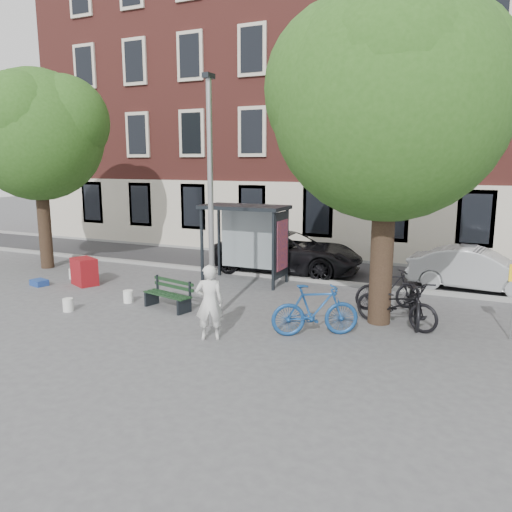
{
  "coord_description": "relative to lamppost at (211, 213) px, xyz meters",
  "views": [
    {
      "loc": [
        6.19,
        -10.88,
        4.03
      ],
      "look_at": [
        0.43,
        1.79,
        1.4
      ],
      "focal_mm": 35.0,
      "sensor_mm": 36.0,
      "label": 1
    }
  ],
  "objects": [
    {
      "name": "red_stand",
      "position": [
        -5.69,
        1.47,
        -2.33
      ],
      "size": [
        1.07,
        0.92,
        0.9
      ],
      "primitive_type": "cube",
      "rotation": [
        0.0,
        0.0,
        -0.42
      ],
      "color": "maroon",
      "rests_on": "ground"
    },
    {
      "name": "building_row",
      "position": [
        0.0,
        13.0,
        4.22
      ],
      "size": [
        30.0,
        8.0,
        14.0
      ],
      "primitive_type": "cube",
      "color": "brown",
      "rests_on": "ground"
    },
    {
      "name": "bucket_b",
      "position": [
        -3.94,
        -1.03,
        -2.6
      ],
      "size": [
        0.31,
        0.31,
        0.36
      ],
      "primitive_type": "cylinder",
      "rotation": [
        0.0,
        0.0,
        -0.13
      ],
      "color": "white",
      "rests_on": "ground"
    },
    {
      "name": "curb_far",
      "position": [
        0.0,
        9.0,
        -2.72
      ],
      "size": [
        40.0,
        0.25,
        0.12
      ],
      "primitive_type": "cube",
      "color": "gray",
      "rests_on": "ground"
    },
    {
      "name": "blue_crate",
      "position": [
        -7.0,
        0.76,
        -2.68
      ],
      "size": [
        0.63,
        0.52,
        0.2
      ],
      "primitive_type": "cube",
      "rotation": [
        0.0,
        0.0,
        -0.24
      ],
      "color": "navy",
      "rests_on": "ground"
    },
    {
      "name": "bike_b",
      "position": [
        2.81,
        -0.09,
        -2.16
      ],
      "size": [
        2.08,
        1.53,
        1.24
      ],
      "primitive_type": "imported",
      "rotation": [
        0.0,
        0.0,
        2.09
      ],
      "color": "navy",
      "rests_on": "ground"
    },
    {
      "name": "tree_right",
      "position": [
        4.01,
        1.38,
        2.83
      ],
      "size": [
        5.76,
        5.6,
        8.2
      ],
      "color": "black",
      "rests_on": "ground"
    },
    {
      "name": "bike_c",
      "position": [
        4.82,
        1.89,
        -2.2
      ],
      "size": [
        1.23,
        2.35,
        1.17
      ],
      "primitive_type": "imported",
      "rotation": [
        0.0,
        0.0,
        0.21
      ],
      "color": "black",
      "rests_on": "ground"
    },
    {
      "name": "painter",
      "position": [
        0.68,
        -1.33,
        -1.91
      ],
      "size": [
        0.76,
        0.68,
        1.76
      ],
      "primitive_type": "imported",
      "rotation": [
        0.0,
        0.0,
        3.65
      ],
      "color": "silver",
      "rests_on": "ground"
    },
    {
      "name": "bucket_c",
      "position": [
        -6.71,
        1.98,
        -2.6
      ],
      "size": [
        0.3,
        0.3,
        0.36
      ],
      "primitive_type": "cylinder",
      "rotation": [
        0.0,
        0.0,
        -0.07
      ],
      "color": "silver",
      "rests_on": "ground"
    },
    {
      "name": "bike_d",
      "position": [
        4.0,
        2.78,
        -2.21
      ],
      "size": [
        1.88,
        1.48,
        1.14
      ],
      "primitive_type": "imported",
      "rotation": [
        0.0,
        0.0,
        2.15
      ],
      "color": "black",
      "rests_on": "ground"
    },
    {
      "name": "ground",
      "position": [
        0.0,
        0.0,
        -2.78
      ],
      "size": [
        90.0,
        90.0,
        0.0
      ],
      "primitive_type": "plane",
      "color": "#4C4C4F",
      "rests_on": "ground"
    },
    {
      "name": "bus_shelter",
      "position": [
        -0.61,
        4.11,
        -0.87
      ],
      "size": [
        2.85,
        1.45,
        2.62
      ],
      "color": "#1E2328",
      "rests_on": "ground"
    },
    {
      "name": "lamppost",
      "position": [
        0.0,
        0.0,
        0.0
      ],
      "size": [
        0.28,
        0.35,
        6.11
      ],
      "color": "#9EA0A3",
      "rests_on": "ground"
    },
    {
      "name": "bench",
      "position": [
        -1.57,
        0.32,
        -2.42
      ],
      "size": [
        1.62,
        0.85,
        0.8
      ],
      "rotation": [
        0.0,
        0.0,
        -0.24
      ],
      "color": "#1E2328",
      "rests_on": "ground"
    },
    {
      "name": "bucket_a",
      "position": [
        -3.0,
        0.34,
        -2.6
      ],
      "size": [
        0.28,
        0.28,
        0.36
      ],
      "primitive_type": "cylinder",
      "rotation": [
        0.0,
        0.0,
        0.01
      ],
      "color": "white",
      "rests_on": "ground"
    },
    {
      "name": "car_dark",
      "position": [
        -0.24,
        6.13,
        -2.03
      ],
      "size": [
        5.55,
        2.75,
        1.51
      ],
      "primitive_type": "imported",
      "rotation": [
        0.0,
        0.0,
        1.62
      ],
      "color": "black",
      "rests_on": "ground"
    },
    {
      "name": "bike_a",
      "position": [
        4.43,
        1.37,
        -2.22
      ],
      "size": [
        2.28,
        1.36,
        1.13
      ],
      "primitive_type": "imported",
      "rotation": [
        0.0,
        0.0,
        1.27
      ],
      "color": "black",
      "rests_on": "ground"
    },
    {
      "name": "tree_left",
      "position": [
        -8.99,
        2.88,
        2.43
      ],
      "size": [
        5.18,
        4.86,
        7.4
      ],
      "color": "black",
      "rests_on": "ground"
    },
    {
      "name": "road",
      "position": [
        0.0,
        7.0,
        -2.78
      ],
      "size": [
        40.0,
        4.0,
        0.01
      ],
      "primitive_type": "cube",
      "color": "#28282B",
      "rests_on": "ground"
    },
    {
      "name": "car_silver",
      "position": [
        6.17,
        6.07,
        -2.1
      ],
      "size": [
        4.26,
        1.82,
        1.37
      ],
      "primitive_type": "imported",
      "rotation": [
        0.0,
        0.0,
        1.48
      ],
      "color": "#AEB1B6",
      "rests_on": "ground"
    },
    {
      "name": "curb_near",
      "position": [
        0.0,
        5.0,
        -2.72
      ],
      "size": [
        40.0,
        0.25,
        0.12
      ],
      "primitive_type": "cube",
      "color": "gray",
      "rests_on": "ground"
    }
  ]
}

